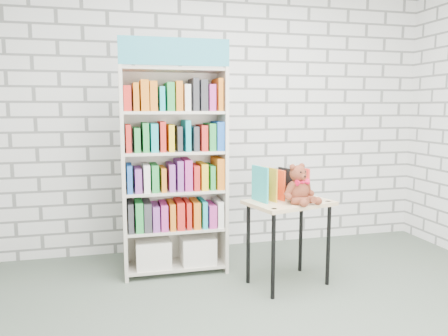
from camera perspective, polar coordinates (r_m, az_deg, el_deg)
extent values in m
cube|color=silver|center=(4.62, 0.08, 6.77)|extent=(4.50, 0.02, 2.80)
cube|color=beige|center=(3.88, -13.03, -0.81)|extent=(0.03, 0.36, 1.84)
cube|color=beige|center=(3.99, -0.18, -0.36)|extent=(0.03, 0.36, 1.84)
cube|color=beige|center=(4.07, -6.82, -0.25)|extent=(0.92, 0.02, 1.84)
cube|color=teal|center=(3.73, -6.42, 14.89)|extent=(0.92, 0.02, 0.22)
cube|color=beige|center=(4.12, -6.32, -12.45)|extent=(0.86, 0.34, 0.03)
cube|color=beige|center=(4.01, -6.40, -7.80)|extent=(0.86, 0.34, 0.03)
cube|color=beige|center=(3.94, -6.48, -2.94)|extent=(0.86, 0.34, 0.03)
cube|color=beige|center=(3.89, -6.56, 2.09)|extent=(0.86, 0.34, 0.03)
cube|color=beige|center=(3.87, -6.64, 7.21)|extent=(0.86, 0.34, 0.03)
cube|color=beige|center=(3.88, -6.73, 12.64)|extent=(0.86, 0.34, 0.03)
cube|color=silver|center=(4.06, -9.26, -10.82)|extent=(0.31, 0.30, 0.24)
cube|color=silver|center=(4.11, -3.48, -10.49)|extent=(0.31, 0.30, 0.24)
cube|color=purple|center=(3.97, -6.41, -5.96)|extent=(0.86, 0.30, 0.24)
cube|color=#333338|center=(3.90, -6.49, -1.01)|extent=(0.86, 0.30, 0.24)
cube|color=red|center=(3.86, -6.57, 4.07)|extent=(0.86, 0.30, 0.24)
cube|color=yellow|center=(3.86, -6.65, 9.22)|extent=(0.86, 0.30, 0.24)
cube|color=#DDB885|center=(3.68, 8.48, -4.50)|extent=(0.77, 0.62, 0.03)
cylinder|color=black|center=(3.48, 6.44, -11.39)|extent=(0.03, 0.03, 0.69)
cylinder|color=black|center=(3.76, 3.19, -9.86)|extent=(0.03, 0.03, 0.69)
cylinder|color=black|center=(3.82, 13.46, -9.78)|extent=(0.03, 0.03, 0.69)
cylinder|color=black|center=(4.08, 9.99, -8.54)|extent=(0.03, 0.03, 0.69)
cylinder|color=black|center=(3.39, 6.58, -5.35)|extent=(0.05, 0.05, 0.01)
cylinder|color=black|center=(3.73, 13.42, -4.29)|extent=(0.05, 0.05, 0.01)
cube|color=#28ACAD|center=(3.61, 4.62, -2.20)|extent=(0.07, 0.20, 0.28)
cube|color=gold|center=(3.66, 5.80, -2.07)|extent=(0.07, 0.20, 0.28)
cube|color=#FF491B|center=(3.71, 6.95, -1.95)|extent=(0.07, 0.20, 0.28)
cube|color=black|center=(3.76, 8.06, -1.83)|extent=(0.07, 0.20, 0.28)
cube|color=white|center=(3.82, 9.15, -1.71)|extent=(0.07, 0.20, 0.28)
cube|color=red|center=(3.88, 10.20, -1.59)|extent=(0.07, 0.20, 0.28)
ellipsoid|color=maroon|center=(3.61, 9.56, -2.99)|extent=(0.19, 0.16, 0.19)
sphere|color=maroon|center=(3.58, 9.66, -0.71)|extent=(0.14, 0.14, 0.14)
sphere|color=maroon|center=(3.55, 8.94, 0.12)|extent=(0.05, 0.05, 0.05)
sphere|color=maroon|center=(3.62, 10.12, 0.23)|extent=(0.05, 0.05, 0.05)
sphere|color=maroon|center=(3.54, 10.25, -1.11)|extent=(0.05, 0.05, 0.05)
sphere|color=black|center=(3.52, 9.99, -0.57)|extent=(0.02, 0.02, 0.02)
sphere|color=black|center=(3.55, 10.55, -0.50)|extent=(0.02, 0.02, 0.02)
sphere|color=black|center=(3.53, 10.52, -1.09)|extent=(0.02, 0.02, 0.02)
cylinder|color=maroon|center=(3.53, 8.62, -2.77)|extent=(0.11, 0.07, 0.13)
cylinder|color=maroon|center=(3.65, 10.86, -2.45)|extent=(0.10, 0.10, 0.13)
sphere|color=maroon|center=(3.51, 8.41, -3.72)|extent=(0.05, 0.05, 0.05)
sphere|color=maroon|center=(3.67, 11.30, -3.27)|extent=(0.05, 0.05, 0.05)
cylinder|color=maroon|center=(3.51, 9.93, -4.27)|extent=(0.13, 0.15, 0.08)
cylinder|color=maroon|center=(3.59, 11.21, -4.05)|extent=(0.06, 0.14, 0.08)
sphere|color=maroon|center=(3.46, 10.36, -4.56)|extent=(0.07, 0.07, 0.07)
sphere|color=maroon|center=(3.56, 12.18, -4.24)|extent=(0.07, 0.07, 0.07)
cone|color=#EA0E3A|center=(3.53, 9.82, -1.88)|extent=(0.07, 0.07, 0.05)
cone|color=#EA0E3A|center=(3.57, 10.57, -1.78)|extent=(0.07, 0.07, 0.05)
sphere|color=#EA0E3A|center=(3.55, 10.23, -1.84)|extent=(0.03, 0.03, 0.03)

